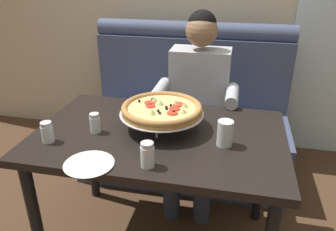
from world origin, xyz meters
name	(u,v)px	position (x,y,z in m)	size (l,w,h in m)	color
booth_bench	(186,121)	(0.00, 0.88, 0.40)	(1.54, 0.78, 1.13)	#424C6B
dining_table	(159,148)	(0.00, 0.00, 0.66)	(1.27, 0.82, 0.75)	black
diner_main	(197,98)	(0.12, 0.61, 0.71)	(0.54, 0.64, 1.27)	#2D3342
pizza	(162,109)	(0.00, 0.06, 0.86)	(0.44, 0.44, 0.14)	silver
shaker_parmesan	(95,124)	(-0.32, -0.06, 0.80)	(0.05, 0.05, 0.10)	white
shaker_oregano	(47,133)	(-0.50, -0.20, 0.80)	(0.06, 0.06, 0.10)	white
shaker_pepper_flakes	(147,156)	(0.02, -0.31, 0.80)	(0.06, 0.06, 0.11)	white
plate_near_left	(89,163)	(-0.23, -0.35, 0.76)	(0.22, 0.22, 0.02)	white
drinking_glass	(225,135)	(0.33, -0.06, 0.81)	(0.08, 0.08, 0.13)	silver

